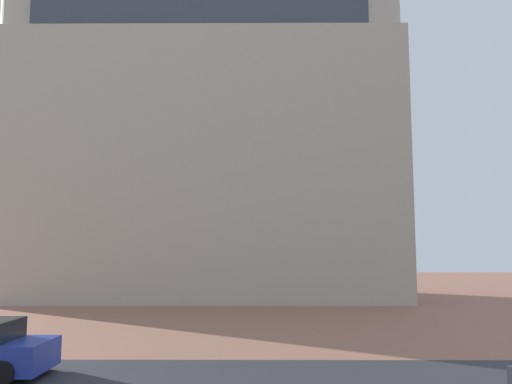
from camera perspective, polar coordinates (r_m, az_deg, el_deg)
ground_plane at (r=14.34m, az=-0.15°, el=-20.40°), size 120.00×120.00×0.00m
landmark_building at (r=37.48m, az=-6.03°, el=5.72°), size 27.14×11.09×39.29m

